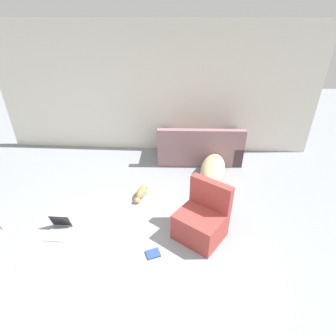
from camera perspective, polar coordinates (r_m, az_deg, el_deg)
The scene contains 9 objects.
ground_plane at distance 3.62m, azimuth -8.43°, elevation -21.65°, with size 20.00×20.00×0.00m, color gray.
wall_back at distance 6.00m, azimuth -2.74°, elevation 16.47°, with size 7.05×0.06×2.78m.
couch at distance 5.85m, azimuth 6.76°, elevation 4.26°, with size 1.83×0.85×0.84m.
dog at distance 5.27m, azimuth 9.75°, elevation -0.11°, with size 0.68×1.55×0.40m.
cat at distance 4.73m, azimuth -5.87°, elevation -5.40°, with size 0.23×0.55×0.17m.
laptop_open at distance 4.35m, azimuth -22.59°, elevation -11.68°, with size 0.32×0.35×0.26m.
book_cream at distance 4.90m, azimuth -31.93°, elevation -10.19°, with size 0.25×0.24×0.02m.
book_blue at distance 3.77m, azimuth -3.27°, elevation -18.12°, with size 0.23×0.21×0.02m.
side_chair at distance 3.86m, azimuth 7.37°, elevation -11.19°, with size 0.86×0.84×0.85m.
Camera 1 is at (0.62, -2.16, 2.83)m, focal length 28.00 mm.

